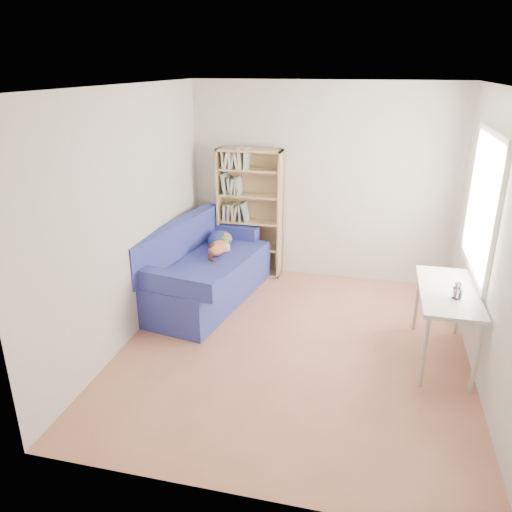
{
  "coord_description": "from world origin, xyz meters",
  "views": [
    {
      "loc": [
        0.67,
        -4.51,
        2.78
      ],
      "look_at": [
        -0.5,
        0.35,
        0.85
      ],
      "focal_mm": 35.0,
      "sensor_mm": 36.0,
      "label": 1
    }
  ],
  "objects_px": {
    "bookshelf": "(250,218)",
    "pen_cup": "(457,292)",
    "sofa": "(203,272)",
    "desk": "(448,297)"
  },
  "relations": [
    {
      "from": "bookshelf",
      "to": "desk",
      "type": "bearing_deg",
      "value": -35.31
    },
    {
      "from": "bookshelf",
      "to": "desk",
      "type": "xyz_separation_m",
      "value": [
        2.4,
        -1.7,
        -0.13
      ]
    },
    {
      "from": "desk",
      "to": "pen_cup",
      "type": "height_order",
      "value": "pen_cup"
    },
    {
      "from": "bookshelf",
      "to": "pen_cup",
      "type": "distance_m",
      "value": 3.09
    },
    {
      "from": "bookshelf",
      "to": "pen_cup",
      "type": "relative_size",
      "value": 10.13
    },
    {
      "from": "sofa",
      "to": "desk",
      "type": "height_order",
      "value": "sofa"
    },
    {
      "from": "sofa",
      "to": "pen_cup",
      "type": "height_order",
      "value": "sofa"
    },
    {
      "from": "sofa",
      "to": "pen_cup",
      "type": "distance_m",
      "value": 2.99
    },
    {
      "from": "sofa",
      "to": "pen_cup",
      "type": "bearing_deg",
      "value": -8.05
    },
    {
      "from": "bookshelf",
      "to": "pen_cup",
      "type": "xyz_separation_m",
      "value": [
        2.45,
        -1.88,
        0.01
      ]
    }
  ]
}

